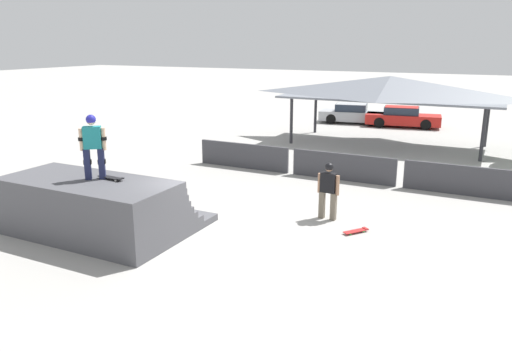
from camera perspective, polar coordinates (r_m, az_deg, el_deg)
name	(u,v)px	position (r m, az deg, el deg)	size (l,w,h in m)	color
ground_plane	(211,235)	(13.98, -5.16, -6.74)	(160.00, 160.00, 0.00)	#A3A09B
quarter_pipe_ramp	(97,208)	(14.52, -17.69, -3.57)	(4.90, 3.73, 1.59)	#4C4C51
skater_on_deck	(93,143)	(13.91, -18.15, 3.60)	(0.70, 0.56, 1.74)	#1E2347
skateboard_on_deck	(111,178)	(13.93, -16.19, -0.22)	(0.84, 0.26, 0.09)	silver
bystander_walking	(328,186)	(14.96, 8.27, -1.23)	(0.68, 0.26, 1.74)	#6B6051
skateboard_on_ground	(357,231)	(14.31, 11.42, -6.21)	(0.62, 0.74, 0.09)	green
barrier_fence	(343,167)	(19.46, 9.91, 0.98)	(12.74, 0.12, 1.05)	#3D3D42
pavilion_shelter	(390,88)	(26.44, 15.06, 9.67)	(10.81, 4.29, 3.53)	#2D2D33
parked_car_silver	(352,114)	(33.65, 10.95, 6.92)	(4.47, 2.35, 1.27)	#A8AAAF
parked_car_red	(403,117)	(32.82, 16.41, 6.39)	(4.71, 2.30, 1.27)	red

